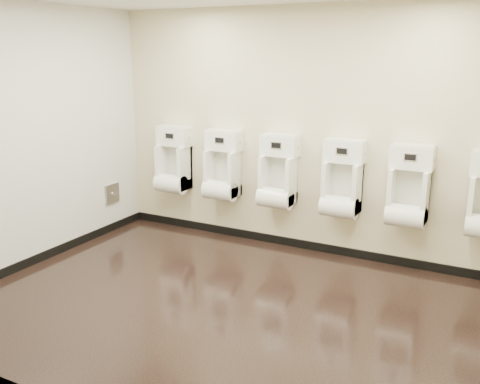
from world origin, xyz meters
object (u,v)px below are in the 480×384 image
object	(u,v)px
urinal_0	(173,164)
urinal_4	(409,192)
access_panel	(112,194)
urinal_2	(278,177)
urinal_1	(222,170)
urinal_3	(342,184)

from	to	relation	value
urinal_0	urinal_4	size ratio (longest dim) A/B	1.00
access_panel	urinal_0	distance (m)	0.89
urinal_0	urinal_4	world-z (taller)	same
urinal_2	urinal_4	xyz separation A→B (m)	(1.49, 0.00, 0.00)
access_panel	urinal_4	size ratio (longest dim) A/B	0.30
access_panel	urinal_4	bearing A→B (deg)	6.25
access_panel	urinal_1	distance (m)	1.53
access_panel	urinal_0	bearing A→B (deg)	29.74
urinal_0	urinal_2	world-z (taller)	same
urinal_0	urinal_3	world-z (taller)	same
urinal_1	urinal_4	xyz separation A→B (m)	(2.23, 0.00, 0.00)
urinal_0	urinal_2	size ratio (longest dim) A/B	1.00
urinal_3	urinal_4	size ratio (longest dim) A/B	1.00
access_panel	urinal_0	size ratio (longest dim) A/B	0.30
urinal_3	urinal_4	bearing A→B (deg)	0.00
urinal_0	urinal_4	distance (m)	2.96
access_panel	urinal_1	size ratio (longest dim) A/B	0.30
urinal_4	urinal_2	bearing A→B (deg)	180.00
urinal_0	access_panel	bearing A→B (deg)	-150.26
access_panel	urinal_3	size ratio (longest dim) A/B	0.30
access_panel	urinal_3	world-z (taller)	urinal_3
urinal_2	urinal_4	size ratio (longest dim) A/B	1.00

